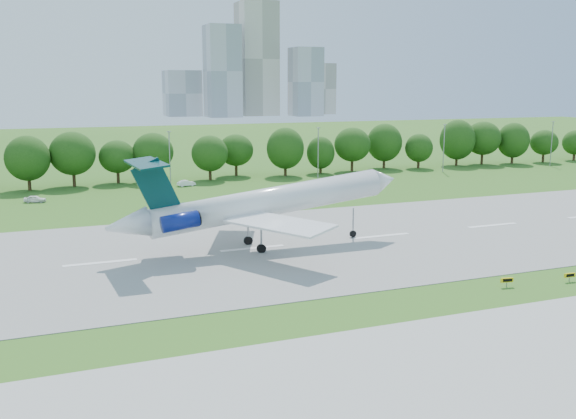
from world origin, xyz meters
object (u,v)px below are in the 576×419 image
object	(u,v)px
taxi_sign_left	(507,280)
service_vehicle_b	(35,199)
airliner	(255,203)
service_vehicle_a	(186,183)

from	to	relation	value
taxi_sign_left	service_vehicle_b	bearing A→B (deg)	132.65
airliner	service_vehicle_b	size ratio (longest dim) A/B	10.62
taxi_sign_left	service_vehicle_b	world-z (taller)	service_vehicle_b
service_vehicle_b	taxi_sign_left	bearing A→B (deg)	-131.49
taxi_sign_left	service_vehicle_a	size ratio (longest dim) A/B	0.37
airliner	taxi_sign_left	xyz separation A→B (m)	(20.55, -26.06, -5.51)
airliner	service_vehicle_b	distance (m)	56.23
airliner	service_vehicle_b	bearing A→B (deg)	116.65
service_vehicle_a	service_vehicle_b	bearing A→B (deg)	98.65
taxi_sign_left	service_vehicle_a	world-z (taller)	service_vehicle_a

